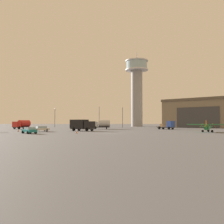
{
  "coord_description": "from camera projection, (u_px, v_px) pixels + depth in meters",
  "views": [
    {
      "loc": [
        1.17,
        -56.43,
        2.52
      ],
      "look_at": [
        -0.39,
        32.46,
        5.92
      ],
      "focal_mm": 40.11,
      "sensor_mm": 36.0,
      "label": 1
    }
  ],
  "objects": [
    {
      "name": "traffic_cone_near_right",
      "position": [
        18.0,
        130.0,
        62.77
      ],
      "size": [
        0.36,
        0.36,
        0.57
      ],
      "color": "black",
      "rests_on": "ground_plane"
    },
    {
      "name": "light_post_west",
      "position": [
        99.0,
        115.0,
        108.23
      ],
      "size": [
        0.44,
        0.44,
        9.17
      ],
      "color": "#38383D",
      "rests_on": "ground_plane"
    },
    {
      "name": "truck_fuel_tanker_red",
      "position": [
        22.0,
        124.0,
        84.38
      ],
      "size": [
        4.81,
        6.27,
        3.02
      ],
      "rotation": [
        0.0,
        0.0,
        4.22
      ],
      "color": "#38383D",
      "rests_on": "ground_plane"
    },
    {
      "name": "truck_flatbed_blue",
      "position": [
        168.0,
        125.0,
        80.07
      ],
      "size": [
        5.62,
        5.72,
        2.69
      ],
      "rotation": [
        0.0,
        0.0,
        5.48
      ],
      "color": "#38383D",
      "rests_on": "ground_plane"
    },
    {
      "name": "traffic_cone_near_left",
      "position": [
        77.0,
        132.0,
        53.29
      ],
      "size": [
        0.36,
        0.36,
        0.56
      ],
      "color": "black",
      "rests_on": "ground_plane"
    },
    {
      "name": "truck_box_black",
      "position": [
        82.0,
        125.0,
        66.57
      ],
      "size": [
        7.05,
        5.6,
        3.04
      ],
      "rotation": [
        0.0,
        0.0,
        5.74
      ],
      "color": "#38383D",
      "rests_on": "ground_plane"
    },
    {
      "name": "hangar",
      "position": [
        206.0,
        113.0,
        105.78
      ],
      "size": [
        37.96,
        36.32,
        11.94
      ],
      "rotation": [
        0.0,
        0.0,
        -2.24
      ],
      "color": "#7A6B56",
      "rests_on": "ground_plane"
    },
    {
      "name": "light_post_north",
      "position": [
        123.0,
        115.0,
        103.8
      ],
      "size": [
        0.44,
        0.44,
        8.79
      ],
      "color": "#38383D",
      "rests_on": "ground_plane"
    },
    {
      "name": "ground_plane",
      "position": [
        111.0,
        133.0,
        56.31
      ],
      "size": [
        400.0,
        400.0,
        0.0
      ],
      "primitive_type": "plane",
      "color": "#545456"
    },
    {
      "name": "control_tower",
      "position": [
        137.0,
        85.0,
        127.87
      ],
      "size": [
        11.57,
        11.57,
        37.9
      ],
      "color": "gray",
      "rests_on": "ground_plane"
    },
    {
      "name": "truck_fuel_tanker_silver",
      "position": [
        102.0,
        124.0,
        84.62
      ],
      "size": [
        5.68,
        3.26,
        3.04
      ],
      "rotation": [
        0.0,
        0.0,
        3.14
      ],
      "color": "#38383D",
      "rests_on": "ground_plane"
    },
    {
      "name": "airplane_green",
      "position": [
        207.0,
        127.0,
        58.6
      ],
      "size": [
        9.07,
        7.23,
        2.78
      ],
      "rotation": [
        0.0,
        0.0,
        1.13
      ],
      "color": "#287A42",
      "rests_on": "ground_plane"
    },
    {
      "name": "car_teal",
      "position": [
        29.0,
        130.0,
        52.22
      ],
      "size": [
        4.13,
        4.42,
        1.37
      ],
      "rotation": [
        0.0,
        0.0,
        2.28
      ],
      "color": "teal",
      "rests_on": "ground_plane"
    },
    {
      "name": "light_post_east",
      "position": [
        55.0,
        116.0,
        109.75
      ],
      "size": [
        0.44,
        0.44,
        8.38
      ],
      "color": "#38383D",
      "rests_on": "ground_plane"
    },
    {
      "name": "car_white",
      "position": [
        41.0,
        129.0,
        62.68
      ],
      "size": [
        4.39,
        3.84,
        1.37
      ],
      "rotation": [
        0.0,
        0.0,
        3.75
      ],
      "color": "white",
      "rests_on": "ground_plane"
    }
  ]
}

